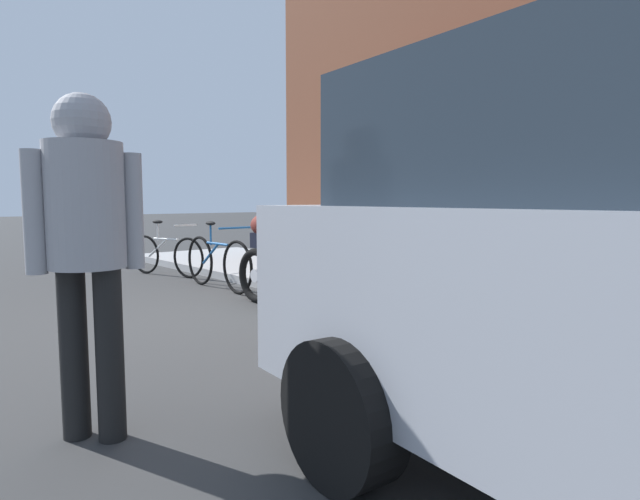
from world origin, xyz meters
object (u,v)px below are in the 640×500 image
object	(u,v)px
sandwich_board_sign	(314,248)
second_bicycle_by_cafe	(166,254)
parked_bicycle	(218,262)
pedestrian_walking	(86,225)
touring_motorcycle	(289,257)

from	to	relation	value
sandwich_board_sign	second_bicycle_by_cafe	world-z (taller)	sandwich_board_sign
sandwich_board_sign	second_bicycle_by_cafe	size ratio (longest dim) A/B	0.55
parked_bicycle	second_bicycle_by_cafe	world-z (taller)	parked_bicycle
pedestrian_walking	second_bicycle_by_cafe	bearing A→B (deg)	152.35
touring_motorcycle	second_bicycle_by_cafe	world-z (taller)	touring_motorcycle
pedestrian_walking	second_bicycle_by_cafe	xyz separation A→B (m)	(-5.34, 2.80, -0.76)
touring_motorcycle	sandwich_board_sign	size ratio (longest dim) A/B	2.40
touring_motorcycle	parked_bicycle	world-z (taller)	touring_motorcycle
pedestrian_walking	sandwich_board_sign	size ratio (longest dim) A/B	2.02
touring_motorcycle	second_bicycle_by_cafe	bearing A→B (deg)	178.68
parked_bicycle	touring_motorcycle	bearing A→B (deg)	-2.60
second_bicycle_by_cafe	parked_bicycle	bearing A→B (deg)	-0.00
second_bicycle_by_cafe	pedestrian_walking	bearing A→B (deg)	-27.65
pedestrian_walking	sandwich_board_sign	distance (m)	4.92
touring_motorcycle	second_bicycle_by_cafe	size ratio (longest dim) A/B	1.33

